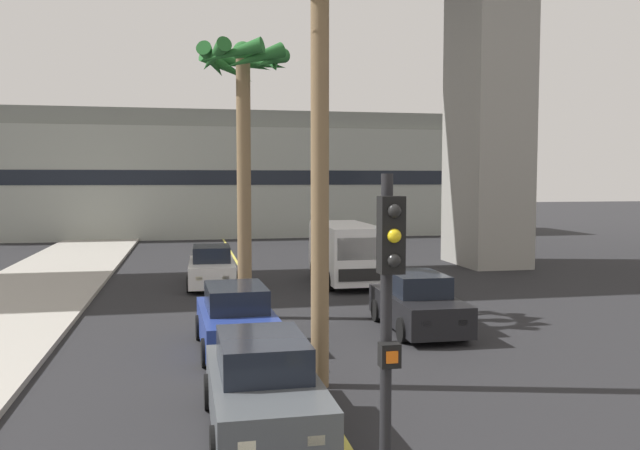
{
  "coord_description": "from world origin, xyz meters",
  "views": [
    {
      "loc": [
        -2.37,
        2.22,
        4.15
      ],
      "look_at": [
        0.0,
        14.0,
        3.3
      ],
      "focal_mm": 37.0,
      "sensor_mm": 36.0,
      "label": 1
    }
  ],
  "objects_px": {
    "car_queue_fourth": "(263,388)",
    "traffic_light_median_near": "(388,323)",
    "palm_tree_near_median": "(244,98)",
    "car_queue_front": "(417,304)",
    "palm_tree_mid_median": "(319,19)",
    "car_queue_second": "(237,321)",
    "delivery_van": "(346,252)",
    "car_queue_third": "(212,268)"
  },
  "relations": [
    {
      "from": "car_queue_third",
      "to": "car_queue_second",
      "type": "bearing_deg",
      "value": -88.56
    },
    {
      "from": "car_queue_fourth",
      "to": "palm_tree_near_median",
      "type": "xyz_separation_m",
      "value": [
        0.48,
        8.98,
        5.8
      ]
    },
    {
      "from": "car_queue_third",
      "to": "car_queue_fourth",
      "type": "bearing_deg",
      "value": -88.88
    },
    {
      "from": "palm_tree_near_median",
      "to": "traffic_light_median_near",
      "type": "bearing_deg",
      "value": -88.73
    },
    {
      "from": "car_queue_front",
      "to": "car_queue_fourth",
      "type": "distance_m",
      "value": 8.14
    },
    {
      "from": "car_queue_fourth",
      "to": "traffic_light_median_near",
      "type": "distance_m",
      "value": 4.83
    },
    {
      "from": "car_queue_second",
      "to": "palm_tree_near_median",
      "type": "xyz_separation_m",
      "value": [
        0.53,
        3.7,
        5.8
      ]
    },
    {
      "from": "palm_tree_near_median",
      "to": "palm_tree_mid_median",
      "type": "height_order",
      "value": "palm_tree_mid_median"
    },
    {
      "from": "palm_tree_near_median",
      "to": "palm_tree_mid_median",
      "type": "bearing_deg",
      "value": -82.62
    },
    {
      "from": "car_queue_front",
      "to": "palm_tree_near_median",
      "type": "distance_m",
      "value": 7.77
    },
    {
      "from": "car_queue_second",
      "to": "car_queue_fourth",
      "type": "xyz_separation_m",
      "value": [
        0.05,
        -5.28,
        0.0
      ]
    },
    {
      "from": "palm_tree_mid_median",
      "to": "traffic_light_median_near",
      "type": "bearing_deg",
      "value": -95.25
    },
    {
      "from": "car_queue_front",
      "to": "delivery_van",
      "type": "height_order",
      "value": "delivery_van"
    },
    {
      "from": "car_queue_second",
      "to": "traffic_light_median_near",
      "type": "relative_size",
      "value": 0.99
    },
    {
      "from": "car_queue_third",
      "to": "traffic_light_median_near",
      "type": "xyz_separation_m",
      "value": [
        1.07,
        -19.29,
        1.99
      ]
    },
    {
      "from": "car_queue_third",
      "to": "palm_tree_mid_median",
      "type": "height_order",
      "value": "palm_tree_mid_median"
    },
    {
      "from": "car_queue_fourth",
      "to": "palm_tree_mid_median",
      "type": "distance_m",
      "value": 6.98
    },
    {
      "from": "car_queue_second",
      "to": "car_queue_fourth",
      "type": "bearing_deg",
      "value": -89.47
    },
    {
      "from": "car_queue_front",
      "to": "car_queue_fourth",
      "type": "relative_size",
      "value": 1.01
    },
    {
      "from": "palm_tree_mid_median",
      "to": "car_queue_third",
      "type": "bearing_deg",
      "value": 97.37
    },
    {
      "from": "car_queue_second",
      "to": "palm_tree_mid_median",
      "type": "bearing_deg",
      "value": -65.82
    },
    {
      "from": "car_queue_front",
      "to": "palm_tree_mid_median",
      "type": "height_order",
      "value": "palm_tree_mid_median"
    },
    {
      "from": "car_queue_front",
      "to": "palm_tree_near_median",
      "type": "bearing_deg",
      "value": 150.56
    },
    {
      "from": "car_queue_front",
      "to": "palm_tree_mid_median",
      "type": "relative_size",
      "value": 0.46
    },
    {
      "from": "car_queue_fourth",
      "to": "palm_tree_near_median",
      "type": "distance_m",
      "value": 10.7
    },
    {
      "from": "car_queue_second",
      "to": "traffic_light_median_near",
      "type": "height_order",
      "value": "traffic_light_median_near"
    },
    {
      "from": "car_queue_second",
      "to": "palm_tree_near_median",
      "type": "distance_m",
      "value": 6.9
    },
    {
      "from": "car_queue_second",
      "to": "palm_tree_near_median",
      "type": "height_order",
      "value": "palm_tree_near_median"
    },
    {
      "from": "traffic_light_median_near",
      "to": "delivery_van",
      "type": "bearing_deg",
      "value": 77.64
    },
    {
      "from": "car_queue_third",
      "to": "traffic_light_median_near",
      "type": "distance_m",
      "value": 19.42
    },
    {
      "from": "car_queue_second",
      "to": "traffic_light_median_near",
      "type": "bearing_deg",
      "value": -85.11
    },
    {
      "from": "palm_tree_mid_median",
      "to": "palm_tree_near_median",
      "type": "bearing_deg",
      "value": 97.38
    },
    {
      "from": "delivery_van",
      "to": "car_queue_fourth",
      "type": "bearing_deg",
      "value": -108.65
    },
    {
      "from": "car_queue_front",
      "to": "traffic_light_median_near",
      "type": "bearing_deg",
      "value": -111.33
    },
    {
      "from": "car_queue_front",
      "to": "palm_tree_near_median",
      "type": "relative_size",
      "value": 0.51
    },
    {
      "from": "traffic_light_median_near",
      "to": "car_queue_front",
      "type": "bearing_deg",
      "value": 68.67
    },
    {
      "from": "car_queue_front",
      "to": "palm_tree_mid_median",
      "type": "xyz_separation_m",
      "value": [
        -3.61,
        -4.32,
        6.5
      ]
    },
    {
      "from": "delivery_van",
      "to": "palm_tree_near_median",
      "type": "distance_m",
      "value": 8.83
    },
    {
      "from": "car_queue_front",
      "to": "car_queue_fourth",
      "type": "height_order",
      "value": "same"
    },
    {
      "from": "delivery_van",
      "to": "traffic_light_median_near",
      "type": "bearing_deg",
      "value": -102.36
    },
    {
      "from": "car_queue_third",
      "to": "traffic_light_median_near",
      "type": "relative_size",
      "value": 0.99
    },
    {
      "from": "car_queue_front",
      "to": "traffic_light_median_near",
      "type": "height_order",
      "value": "traffic_light_median_near"
    }
  ]
}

